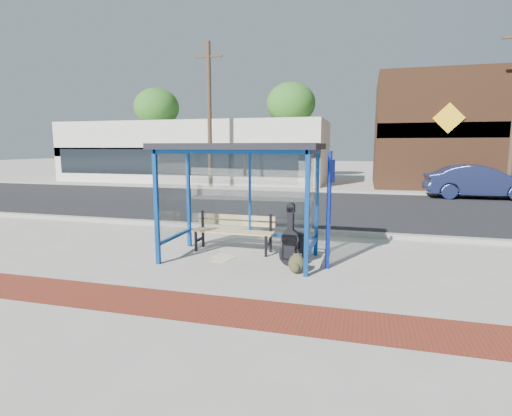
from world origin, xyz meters
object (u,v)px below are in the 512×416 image
(guitar_bag, at_px, (290,244))
(suitcase, at_px, (295,246))
(backpack, at_px, (296,264))
(bench, at_px, (234,230))
(parked_car, at_px, (479,182))

(guitar_bag, xyz_separation_m, suitcase, (0.02, 0.46, -0.16))
(suitcase, bearing_deg, backpack, -60.44)
(guitar_bag, bearing_deg, suitcase, 93.28)
(bench, distance_m, suitcase, 1.51)
(bench, height_order, backpack, bench)
(guitar_bag, bearing_deg, backpack, -60.33)
(bench, relative_size, guitar_bag, 1.56)
(bench, xyz_separation_m, parked_car, (7.87, 11.83, 0.27))
(guitar_bag, relative_size, suitcase, 1.97)
(bench, height_order, parked_car, parked_car)
(backpack, bearing_deg, suitcase, 104.35)
(suitcase, relative_size, parked_car, 0.13)
(suitcase, xyz_separation_m, backpack, (0.18, -0.91, -0.10))
(suitcase, bearing_deg, bench, -173.54)
(guitar_bag, height_order, suitcase, guitar_bag)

